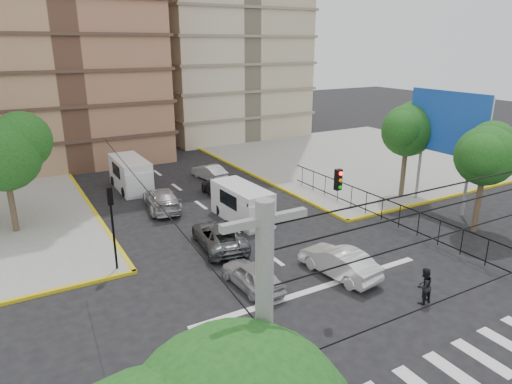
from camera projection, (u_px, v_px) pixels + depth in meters
ground at (331, 301)px, 20.91m from camera, size 160.00×160.00×0.00m
sidewalk_ne at (361, 157)px, 46.84m from camera, size 26.00×26.00×0.15m
crosswalk_stripes at (440, 380)px, 15.97m from camera, size 12.00×2.40×0.01m
stop_line at (315, 289)px, 21.90m from camera, size 13.00×0.40×0.01m
park_fence at (398, 230)px, 28.88m from camera, size 0.10×22.50×1.66m
billboard at (448, 125)px, 30.83m from camera, size 0.36×6.20×8.10m
tree_park_a at (487, 153)px, 27.21m from camera, size 4.41×3.60×6.83m
tree_park_c at (409, 128)px, 33.35m from camera, size 4.65×3.80×7.25m
tree_tudor at (4, 151)px, 26.86m from camera, size 5.39×4.40×7.43m
traffic_light_nw at (112, 215)px, 22.68m from camera, size 0.28×0.22×4.40m
traffic_light_hanging at (373, 190)px, 17.40m from camera, size 18.00×9.12×0.92m
van_right_lane at (244, 205)px, 29.94m from camera, size 2.24×5.25×2.33m
van_left_lane at (131, 175)px, 36.37m from camera, size 2.33×5.59×2.51m
car_silver_front_left at (252, 275)px, 21.85m from camera, size 1.82×3.98×1.32m
car_white_front_right at (339, 262)px, 23.01m from camera, size 2.14×4.65×1.48m
car_grey_mid_left at (219, 236)px, 26.23m from camera, size 3.05×5.34×1.40m
car_silver_rear_left at (162, 199)px, 32.23m from camera, size 2.85×5.47×1.52m
car_darkgrey_mid_right at (220, 187)px, 34.97m from camera, size 1.92×4.38×1.47m
car_white_rear_right at (209, 172)px, 39.39m from camera, size 1.91×4.10×1.30m
pedestrian_crosswalk at (424, 286)px, 20.49m from camera, size 0.86×0.68×1.72m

